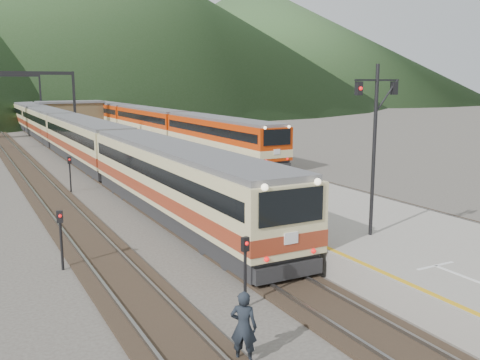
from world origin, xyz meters
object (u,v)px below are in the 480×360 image
second_train (150,122)px  worker (244,327)px  main_train (47,122)px  signal_mast (375,132)px

second_train → worker: second_train is taller
worker → main_train: bearing=-52.9°
second_train → signal_mast: bearing=-98.5°
second_train → signal_mast: signal_mast is taller
signal_mast → main_train: bearing=94.8°
main_train → worker: (-3.79, -56.64, -1.18)m
second_train → worker: size_ratio=31.50×
main_train → second_train: (11.50, -4.15, -0.13)m
signal_mast → second_train: bearing=81.5°
worker → signal_mast: bearing=-109.6°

